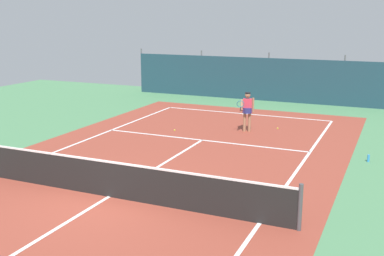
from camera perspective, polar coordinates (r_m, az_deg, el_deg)
ground_plane at (r=12.89m, az=-9.91°, el=-8.15°), size 36.00×36.00×0.00m
court_surface at (r=12.88m, az=-9.91°, el=-8.14°), size 11.02×26.60×0.01m
tennis_net at (r=12.71m, az=-10.00°, el=-6.01°), size 10.12×0.10×1.10m
back_fence at (r=27.52m, az=9.32°, el=4.78°), size 16.30×0.98×2.70m
tennis_player at (r=19.58m, az=6.65°, el=2.31°), size 0.57×0.82×1.64m
tennis_ball_near_player at (r=20.40m, az=10.26°, el=-0.04°), size 0.07×0.07×0.07m
tennis_ball_midcourt at (r=19.75m, az=-2.11°, el=-0.27°), size 0.07×0.07×0.07m
parked_car at (r=29.68m, az=15.47°, el=5.42°), size 2.29×4.34×1.68m
water_bottle at (r=16.64m, az=20.44°, el=-3.43°), size 0.08×0.08×0.24m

